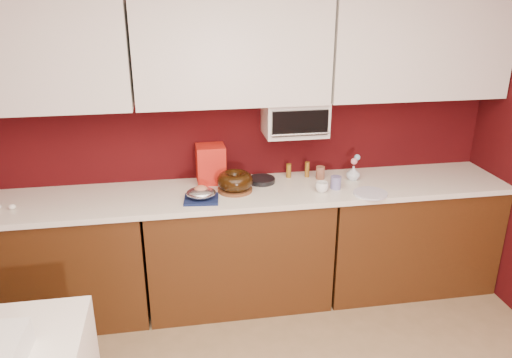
{
  "coord_description": "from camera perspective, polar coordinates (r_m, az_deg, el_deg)",
  "views": [
    {
      "loc": [
        -0.42,
        -1.33,
        2.26
      ],
      "look_at": [
        0.12,
        1.84,
        1.02
      ],
      "focal_mm": 35.0,
      "sensor_mm": 36.0,
      "label": 1
    }
  ],
  "objects": [
    {
      "name": "flower_vase",
      "position": [
        3.82,
        11.06,
        0.78
      ],
      "size": [
        0.1,
        0.1,
        0.12
      ],
      "primitive_type": "imported",
      "rotation": [
        0.0,
        0.0,
        -0.33
      ],
      "color": "silver",
      "rests_on": "countertop"
    },
    {
      "name": "upper_cabinet_right",
      "position": [
        3.86,
        17.96,
        14.0
      ],
      "size": [
        1.31,
        0.33,
        0.7
      ],
      "primitive_type": "cube",
      "color": "white",
      "rests_on": "wall_back"
    },
    {
      "name": "china_plate",
      "position": [
        3.6,
        12.94,
        -1.6
      ],
      "size": [
        0.3,
        0.3,
        0.01
      ],
      "primitive_type": "cylinder",
      "rotation": [
        0.0,
        0.0,
        -0.3
      ],
      "color": "white",
      "rests_on": "countertop"
    },
    {
      "name": "dark_pan",
      "position": [
        3.71,
        0.65,
        -0.13
      ],
      "size": [
        0.25,
        0.25,
        0.03
      ],
      "primitive_type": "cylinder",
      "rotation": [
        0.0,
        0.0,
        -0.33
      ],
      "color": "black",
      "rests_on": "countertop"
    },
    {
      "name": "cake_base",
      "position": [
        3.56,
        -2.41,
        -1.22
      ],
      "size": [
        0.26,
        0.26,
        0.02
      ],
      "primitive_type": "cylinder",
      "rotation": [
        0.0,
        0.0,
        -0.08
      ],
      "color": "brown",
      "rests_on": "countertop"
    },
    {
      "name": "base_cabinet_right",
      "position": [
        4.14,
        16.66,
        -6.14
      ],
      "size": [
        1.31,
        0.58,
        0.86
      ],
      "primitive_type": "cube",
      "color": "#43230D",
      "rests_on": "floor"
    },
    {
      "name": "upper_cabinet_left",
      "position": [
        3.56,
        -25.08,
        12.55
      ],
      "size": [
        1.31,
        0.33,
        0.7
      ],
      "primitive_type": "cube",
      "color": "white",
      "rests_on": "wall_back"
    },
    {
      "name": "amber_bottle",
      "position": [
        3.81,
        3.76,
        0.96
      ],
      "size": [
        0.05,
        0.05,
        0.11
      ],
      "primitive_type": "cylinder",
      "rotation": [
        0.0,
        0.0,
        0.33
      ],
      "color": "brown",
      "rests_on": "countertop"
    },
    {
      "name": "toaster_oven_door",
      "position": [
        3.5,
        5.08,
        6.36
      ],
      "size": [
        0.4,
        0.02,
        0.18
      ],
      "primitive_type": "cube",
      "color": "black",
      "rests_on": "toaster_oven"
    },
    {
      "name": "countertop",
      "position": [
        3.58,
        -2.16,
        -1.64
      ],
      "size": [
        4.0,
        0.62,
        0.04
      ],
      "primitive_type": "cube",
      "color": "white",
      "rests_on": "base_cabinet_center"
    },
    {
      "name": "egg_right",
      "position": [
        3.63,
        -26.11,
        -2.88
      ],
      "size": [
        0.05,
        0.04,
        0.04
      ],
      "primitive_type": "ellipsoid",
      "rotation": [
        0.0,
        0.0,
        -0.15
      ],
      "color": "white",
      "rests_on": "countertop"
    },
    {
      "name": "paper_cup",
      "position": [
        3.8,
        7.36,
        0.72
      ],
      "size": [
        0.07,
        0.07,
        0.1
      ],
      "primitive_type": "cylinder",
      "rotation": [
        0.0,
        0.0,
        0.1
      ],
      "color": "brown",
      "rests_on": "countertop"
    },
    {
      "name": "flower_pink",
      "position": [
        3.79,
        11.15,
        2.01
      ],
      "size": [
        0.05,
        0.05,
        0.05
      ],
      "primitive_type": "sphere",
      "color": "pink",
      "rests_on": "flower_vase"
    },
    {
      "name": "roasted_ham",
      "position": [
        3.39,
        -6.32,
        -1.21
      ],
      "size": [
        0.11,
        0.11,
        0.06
      ],
      "primitive_type": "ellipsoid",
      "rotation": [
        0.0,
        0.0,
        0.32
      ],
      "color": "#C07558",
      "rests_on": "foil_ham_nest"
    },
    {
      "name": "amber_bottle_tall",
      "position": [
        3.83,
        5.86,
        1.09
      ],
      "size": [
        0.04,
        0.04,
        0.12
      ],
      "primitive_type": "cylinder",
      "rotation": [
        0.0,
        0.0,
        -0.08
      ],
      "color": "brown",
      "rests_on": "countertop"
    },
    {
      "name": "upper_cabinet_center",
      "position": [
        3.47,
        -2.71,
        14.26
      ],
      "size": [
        1.31,
        0.33,
        0.7
      ],
      "primitive_type": "cube",
      "color": "white",
      "rests_on": "wall_back"
    },
    {
      "name": "coffee_mug",
      "position": [
        3.56,
        7.53,
        -0.81
      ],
      "size": [
        0.1,
        0.1,
        0.09
      ],
      "primitive_type": "imported",
      "rotation": [
        0.0,
        0.0,
        0.27
      ],
      "color": "white",
      "rests_on": "countertop"
    },
    {
      "name": "navy_towel",
      "position": [
        3.42,
        -6.27,
        -2.32
      ],
      "size": [
        0.25,
        0.22,
        0.02
      ],
      "primitive_type": "cube",
      "rotation": [
        0.0,
        0.0,
        -0.11
      ],
      "color": "#121D45",
      "rests_on": "countertop"
    },
    {
      "name": "toaster_oven_handle",
      "position": [
        3.51,
        5.1,
        5.12
      ],
      "size": [
        0.42,
        0.02,
        0.02
      ],
      "primitive_type": "cylinder",
      "rotation": [
        0.0,
        1.57,
        0.0
      ],
      "color": "silver",
      "rests_on": "toaster_oven"
    },
    {
      "name": "foil_ham_nest",
      "position": [
        3.4,
        -6.3,
        -1.6
      ],
      "size": [
        0.22,
        0.19,
        0.07
      ],
      "primitive_type": "ellipsoid",
      "rotation": [
        0.0,
        0.0,
        0.11
      ],
      "color": "silver",
      "rests_on": "navy_towel"
    },
    {
      "name": "base_cabinet_left",
      "position": [
        3.86,
        -22.35,
        -8.98
      ],
      "size": [
        1.31,
        0.58,
        0.86
      ],
      "primitive_type": "cube",
      "color": "#43230D",
      "rests_on": "floor"
    },
    {
      "name": "base_cabinet_center",
      "position": [
        3.77,
        -2.07,
        -7.96
      ],
      "size": [
        1.31,
        0.58,
        0.86
      ],
      "primitive_type": "cube",
      "color": "#43230D",
      "rests_on": "floor"
    },
    {
      "name": "flower_blue",
      "position": [
        3.81,
        11.49,
        2.44
      ],
      "size": [
        0.05,
        0.05,
        0.05
      ],
      "primitive_type": "sphere",
      "color": "#80ADCD",
      "rests_on": "flower_vase"
    },
    {
      "name": "bundt_cake",
      "position": [
        3.53,
        -2.42,
        -0.19
      ],
      "size": [
        0.26,
        0.26,
        0.1
      ],
      "primitive_type": "torus",
      "rotation": [
        0.0,
        0.0,
        -0.03
      ],
      "color": "black",
      "rests_on": "cake_base"
    },
    {
      "name": "toaster_oven",
      "position": [
        3.65,
        4.45,
        6.99
      ],
      "size": [
        0.45,
        0.3,
        0.25
      ],
      "primitive_type": "cube",
      "color": "white",
      "rests_on": "upper_cabinet_center"
    },
    {
      "name": "wall_back",
      "position": [
        3.75,
        -2.87,
        5.4
      ],
      "size": [
        4.0,
        0.02,
        2.5
      ],
      "primitive_type": "cube",
      "color": "#3E080A",
      "rests_on": "floor"
    },
    {
      "name": "pandoro_box",
      "position": [
        3.7,
        -5.19,
        1.73
      ],
      "size": [
        0.21,
        0.19,
        0.28
      ],
      "primitive_type": "cube",
      "rotation": [
        0.0,
        0.0,
        0.02
      ],
      "color": "#AF0B1A",
      "rests_on": "countertop"
    },
    {
      "name": "blue_jar",
      "position": [
        3.64,
        9.11,
        -0.39
      ],
      "size": [
        0.1,
        0.1,
        0.09
      ],
      "primitive_type": "cylinder",
      "rotation": [
        0.0,
        0.0,
        0.39
      ],
      "color": "navy",
      "rests_on": "countertop"
    }
  ]
}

